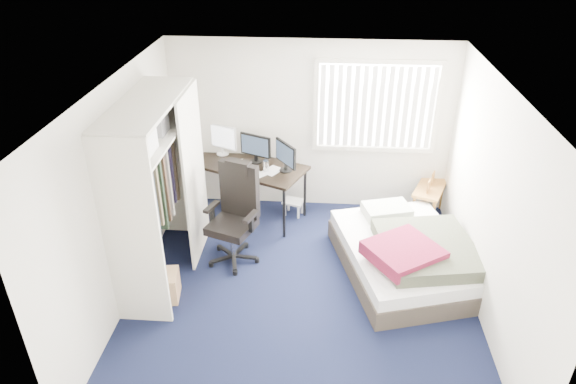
% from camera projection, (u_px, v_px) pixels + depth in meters
% --- Properties ---
extents(ground, '(4.20, 4.20, 0.00)m').
position_uv_depth(ground, '(302.00, 291.00, 6.12)').
color(ground, black).
rests_on(ground, ground).
extents(room_shell, '(4.20, 4.20, 4.20)m').
position_uv_depth(room_shell, '(304.00, 180.00, 5.38)').
color(room_shell, silver).
rests_on(room_shell, ground).
extents(window_assembly, '(1.72, 0.09, 1.32)m').
position_uv_depth(window_assembly, '(376.00, 107.00, 7.06)').
color(window_assembly, white).
rests_on(window_assembly, ground).
extents(closet, '(0.64, 1.84, 2.22)m').
position_uv_depth(closet, '(157.00, 176.00, 5.80)').
color(closet, beige).
rests_on(closet, ground).
extents(desk, '(1.79, 1.34, 1.26)m').
position_uv_depth(desk, '(249.00, 163.00, 7.30)').
color(desk, black).
rests_on(desk, ground).
extents(office_chair, '(0.79, 0.79, 1.32)m').
position_uv_depth(office_chair, '(235.00, 224.00, 6.49)').
color(office_chair, black).
rests_on(office_chair, ground).
extents(footstool, '(0.34, 0.30, 0.23)m').
position_uv_depth(footstool, '(293.00, 204.00, 7.56)').
color(footstool, white).
rests_on(footstool, ground).
extents(nightstand, '(0.61, 0.81, 0.68)m').
position_uv_depth(nightstand, '(430.00, 191.00, 7.39)').
color(nightstand, brown).
rests_on(nightstand, ground).
extents(bed, '(1.90, 2.22, 0.63)m').
position_uv_depth(bed, '(407.00, 255.00, 6.31)').
color(bed, '#3D342C').
rests_on(bed, ground).
extents(pine_box, '(0.49, 0.40, 0.34)m').
position_uv_depth(pine_box, '(159.00, 286.00, 5.95)').
color(pine_box, tan).
rests_on(pine_box, ground).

